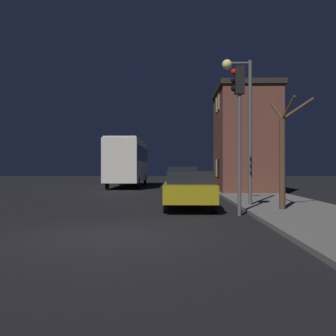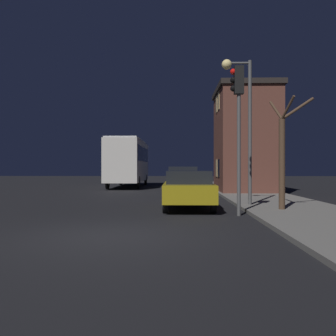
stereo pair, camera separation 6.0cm
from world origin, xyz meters
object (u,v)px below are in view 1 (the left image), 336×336
traffic_light (239,109)px  car_mid_lane (182,180)px  streetlamp (242,106)px  bare_tree (284,154)px  car_near_lane (188,188)px  car_far_lane (179,178)px  bus (128,159)px

traffic_light → car_mid_lane: 9.62m
streetlamp → car_mid_lane: streetlamp is taller
bare_tree → car_mid_lane: (-3.34, 8.24, -1.18)m
traffic_light → car_near_lane: 3.67m
car_far_lane → bare_tree: bearing=-78.0°
car_mid_lane → car_far_lane: car_mid_lane is taller
car_near_lane → car_far_lane: bearing=90.8°
streetlamp → car_near_lane: streetlamp is taller
bus → streetlamp: bearing=-67.6°
car_far_lane → streetlamp: bearing=-81.1°
car_near_lane → streetlamp: bearing=13.4°
traffic_light → bus: (-5.88, 18.08, -1.22)m
car_mid_lane → car_near_lane: bearing=-89.2°
bus → car_mid_lane: (4.23, -8.97, -1.38)m
bus → car_far_lane: size_ratio=2.29×
car_near_lane → car_far_lane: car_near_lane is taller
bare_tree → bus: 18.81m
bare_tree → car_mid_lane: size_ratio=0.87×
streetlamp → traffic_light: 2.60m
car_near_lane → car_mid_lane: (-0.10, 7.11, 0.06)m
bare_tree → car_near_lane: bare_tree is taller
bare_tree → streetlamp: bearing=125.3°
streetlamp → traffic_light: bearing=-102.4°
traffic_light → car_mid_lane: (-1.64, 9.11, -2.60)m
bare_tree → car_far_lane: size_ratio=0.91×
car_mid_lane → car_far_lane: size_ratio=1.04×
streetlamp → car_far_lane: bearing=98.9°
streetlamp → car_mid_lane: size_ratio=1.26×
traffic_light → car_far_lane: (-1.75, 17.13, -2.70)m
bus → car_near_lane: (4.33, -16.08, -1.44)m
streetlamp → bus: streetlamp is taller
car_near_lane → bare_tree: bearing=-19.1°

